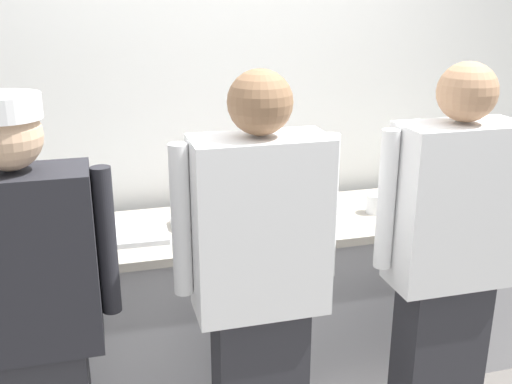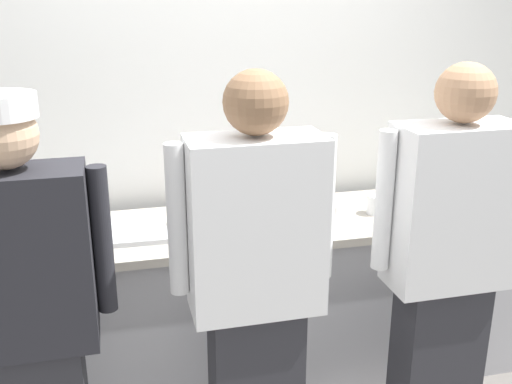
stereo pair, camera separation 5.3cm
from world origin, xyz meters
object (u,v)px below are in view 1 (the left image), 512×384
at_px(squeeze_bottle_secondary, 242,192).
at_px(deli_cup, 375,204).
at_px(plate_stack_front, 413,192).
at_px(chef_near_left, 32,322).
at_px(squeeze_bottle_primary, 402,197).
at_px(sheet_tray, 117,232).
at_px(ramekin_green_sauce, 238,230).
at_px(ramekin_orange_sauce, 333,207).
at_px(chef_center, 260,288).
at_px(mixing_bowl_steel, 291,211).
at_px(plate_stack_rear, 195,221).
at_px(chef_far_right, 448,263).

bearing_deg(squeeze_bottle_secondary, deli_cup, -20.19).
height_order(plate_stack_front, deli_cup, deli_cup).
relative_size(chef_near_left, squeeze_bottle_primary, 8.15).
height_order(plate_stack_front, sheet_tray, plate_stack_front).
relative_size(chef_near_left, ramekin_green_sauce, 16.84).
height_order(sheet_tray, ramekin_orange_sauce, ramekin_orange_sauce).
xyz_separation_m(chef_near_left, ramekin_orange_sauce, (1.40, 0.73, 0.03)).
xyz_separation_m(chef_center, squeeze_bottle_secondary, (0.16, 0.90, 0.07)).
xyz_separation_m(chef_near_left, mixing_bowl_steel, (1.15, 0.65, 0.06)).
bearing_deg(ramekin_green_sauce, plate_stack_rear, 137.52).
bearing_deg(squeeze_bottle_secondary, chef_near_left, -137.11).
height_order(ramekin_green_sauce, deli_cup, deli_cup).
xyz_separation_m(plate_stack_front, squeeze_bottle_secondary, (-0.93, 0.10, 0.05)).
bearing_deg(ramekin_green_sauce, squeeze_bottle_primary, 1.70).
bearing_deg(ramekin_green_sauce, chef_near_left, -146.51).
xyz_separation_m(mixing_bowl_steel, squeeze_bottle_secondary, (-0.18, 0.25, 0.03)).
xyz_separation_m(sheet_tray, ramekin_green_sauce, (0.54, -0.14, 0.01)).
distance_m(plate_stack_front, sheet_tray, 1.57).
bearing_deg(deli_cup, chef_center, -139.94).
relative_size(chef_center, chef_far_right, 1.00).
bearing_deg(ramekin_green_sauce, ramekin_orange_sauce, 16.65).
bearing_deg(chef_center, plate_stack_front, 36.53).
xyz_separation_m(chef_far_right, ramekin_orange_sauce, (-0.21, 0.72, 0.01)).
distance_m(chef_near_left, ramekin_orange_sauce, 1.58).
height_order(chef_center, sheet_tray, chef_center).
relative_size(chef_center, deli_cup, 17.94).
bearing_deg(squeeze_bottle_primary, ramekin_green_sauce, -178.30).
bearing_deg(chef_near_left, sheet_tray, 65.77).
bearing_deg(sheet_tray, squeeze_bottle_primary, -4.69).
distance_m(chef_far_right, mixing_bowl_steel, 0.79).
bearing_deg(squeeze_bottle_primary, deli_cup, 148.86).
bearing_deg(chef_center, sheet_tray, 124.39).
height_order(chef_far_right, plate_stack_front, chef_far_right).
relative_size(chef_near_left, sheet_tray, 3.67).
distance_m(chef_near_left, plate_stack_rear, 1.00).
height_order(chef_far_right, squeeze_bottle_primary, chef_far_right).
height_order(squeeze_bottle_primary, ramekin_orange_sauce, squeeze_bottle_primary).
bearing_deg(chef_near_left, plate_stack_front, 22.88).
bearing_deg(plate_stack_rear, ramekin_green_sauce, -42.48).
xyz_separation_m(chef_far_right, squeeze_bottle_secondary, (-0.64, 0.89, 0.07)).
relative_size(chef_near_left, plate_stack_rear, 7.14).
bearing_deg(ramekin_orange_sauce, plate_stack_rear, -179.87).
height_order(ramekin_orange_sauce, deli_cup, deli_cup).
bearing_deg(chef_near_left, squeeze_bottle_secondary, 42.89).
xyz_separation_m(plate_stack_rear, mixing_bowl_steel, (0.46, -0.08, 0.04)).
relative_size(chef_far_right, ramekin_green_sauce, 17.37).
bearing_deg(chef_far_right, sheet_tray, 151.40).
relative_size(plate_stack_rear, deli_cup, 2.44).
bearing_deg(ramekin_green_sauce, sheet_tray, 165.55).
relative_size(plate_stack_rear, ramekin_green_sauce, 2.36).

